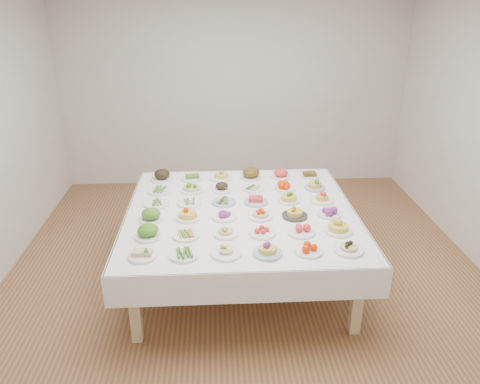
{
  "coord_description": "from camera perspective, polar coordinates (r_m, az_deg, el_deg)",
  "views": [
    {
      "loc": [
        -0.3,
        -4.29,
        2.71
      ],
      "look_at": [
        -0.05,
        -0.01,
        0.88
      ],
      "focal_mm": 35.0,
      "sensor_mm": 36.0,
      "label": 1
    }
  ],
  "objects": [
    {
      "name": "dish_13",
      "position": [
        4.41,
        -6.37,
        -2.63
      ],
      "size": [
        0.22,
        0.22,
        0.13
      ],
      "color": "white",
      "rests_on": "display_table"
    },
    {
      "name": "dish_28",
      "position": [
        5.06,
        5.49,
        0.84
      ],
      "size": [
        0.22,
        0.22,
        0.11
      ],
      "color": "white",
      "rests_on": "display_table"
    },
    {
      "name": "dish_33",
      "position": [
        5.33,
        1.35,
        2.36
      ],
      "size": [
        0.23,
        0.23,
        0.14
      ],
      "color": "white",
      "rests_on": "display_table"
    },
    {
      "name": "dish_3",
      "position": [
        3.81,
        3.4,
        -6.82
      ],
      "size": [
        0.24,
        0.24,
        0.13
      ],
      "color": "#4C66B2",
      "rests_on": "display_table"
    },
    {
      "name": "dish_35",
      "position": [
        5.43,
        8.48,
        2.1
      ],
      "size": [
        0.21,
        0.21,
        0.09
      ],
      "color": "white",
      "rests_on": "display_table"
    },
    {
      "name": "dish_11",
      "position": [
        4.23,
        11.92,
        -3.92
      ],
      "size": [
        0.25,
        0.25,
        0.15
      ],
      "color": "white",
      "rests_on": "display_table"
    },
    {
      "name": "dish_19",
      "position": [
        4.72,
        -6.15,
        -1.27
      ],
      "size": [
        0.24,
        0.24,
        0.05
      ],
      "color": "white",
      "rests_on": "display_table"
    },
    {
      "name": "dish_1",
      "position": [
        3.82,
        -6.83,
        -7.44
      ],
      "size": [
        0.24,
        0.24,
        0.06
      ],
      "color": "white",
      "rests_on": "display_table"
    },
    {
      "name": "room_envelope",
      "position": [
        4.39,
        0.72,
        11.57
      ],
      "size": [
        5.02,
        5.02,
        2.81
      ],
      "color": "#98633F",
      "rests_on": "ground"
    },
    {
      "name": "dish_29",
      "position": [
        5.12,
        9.14,
        0.88
      ],
      "size": [
        0.22,
        0.22,
        0.11
      ],
      "color": "#4C66B2",
      "rests_on": "display_table"
    },
    {
      "name": "dish_12",
      "position": [
        4.42,
        -10.79,
        -2.64
      ],
      "size": [
        0.24,
        0.24,
        0.14
      ],
      "color": "white",
      "rests_on": "display_table"
    },
    {
      "name": "dish_32",
      "position": [
        5.32,
        -2.28,
        2.17
      ],
      "size": [
        0.25,
        0.25,
        0.13
      ],
      "color": "white",
      "rests_on": "display_table"
    },
    {
      "name": "dish_10",
      "position": [
        4.17,
        7.44,
        -4.47
      ],
      "size": [
        0.25,
        0.25,
        0.1
      ],
      "color": "white",
      "rests_on": "display_table"
    },
    {
      "name": "display_table",
      "position": [
        4.61,
        0.11,
        -2.97
      ],
      "size": [
        2.23,
        2.23,
        0.75
      ],
      "color": "white",
      "rests_on": "ground"
    },
    {
      "name": "dish_25",
      "position": [
        5.01,
        -5.9,
        0.74
      ],
      "size": [
        0.24,
        0.24,
        0.13
      ],
      "color": "white",
      "rests_on": "display_table"
    },
    {
      "name": "dish_30",
      "position": [
        5.35,
        -9.48,
        2.06
      ],
      "size": [
        0.25,
        0.25,
        0.14
      ],
      "color": "white",
      "rests_on": "display_table"
    },
    {
      "name": "dish_31",
      "position": [
        5.34,
        -5.83,
        1.89
      ],
      "size": [
        0.24,
        0.24,
        0.1
      ],
      "color": "white",
      "rests_on": "display_table"
    },
    {
      "name": "dish_5",
      "position": [
        3.95,
        13.12,
        -6.33
      ],
      "size": [
        0.24,
        0.24,
        0.13
      ],
      "color": "white",
      "rests_on": "display_table"
    },
    {
      "name": "dish_2",
      "position": [
        3.81,
        -1.72,
        -6.99
      ],
      "size": [
        0.25,
        0.25,
        0.12
      ],
      "color": "white",
      "rests_on": "display_table"
    },
    {
      "name": "dish_15",
      "position": [
        4.41,
        2.52,
        -2.49
      ],
      "size": [
        0.22,
        0.22,
        0.12
      ],
      "color": "white",
      "rests_on": "display_table"
    },
    {
      "name": "dish_7",
      "position": [
        4.11,
        -6.58,
        -5.16
      ],
      "size": [
        0.24,
        0.24,
        0.05
      ],
      "color": "white",
      "rests_on": "display_table"
    },
    {
      "name": "dish_21",
      "position": [
        4.72,
        1.94,
        -0.85
      ],
      "size": [
        0.24,
        0.24,
        0.11
      ],
      "color": "#4C66B2",
      "rests_on": "display_table"
    },
    {
      "name": "dish_34",
      "position": [
        5.38,
        5.01,
        2.34
      ],
      "size": [
        0.22,
        0.22,
        0.13
      ],
      "color": "white",
      "rests_on": "display_table"
    },
    {
      "name": "dish_20",
      "position": [
        4.72,
        -1.99,
        -1.1
      ],
      "size": [
        0.24,
        0.24,
        0.06
      ],
      "color": "#4C66B2",
      "rests_on": "display_table"
    },
    {
      "name": "dish_26",
      "position": [
        5.01,
        -2.23,
        0.66
      ],
      "size": [
        0.21,
        0.21,
        0.11
      ],
      "color": "white",
      "rests_on": "display_table"
    },
    {
      "name": "dish_6",
      "position": [
        4.14,
        -11.15,
        -4.62
      ],
      "size": [
        0.24,
        0.24,
        0.14
      ],
      "color": "white",
      "rests_on": "display_table"
    },
    {
      "name": "dish_23",
      "position": [
        4.82,
        9.97,
        -0.53
      ],
      "size": [
        0.24,
        0.24,
        0.13
      ],
      "color": "white",
      "rests_on": "display_table"
    },
    {
      "name": "dish_24",
      "position": [
        5.05,
        -9.8,
        0.26
      ],
      "size": [
        0.25,
        0.25,
        0.06
      ],
      "color": "white",
      "rests_on": "display_table"
    },
    {
      "name": "dish_18",
      "position": [
        4.75,
        -10.11,
        -1.33
      ],
      "size": [
        0.25,
        0.25,
        0.06
      ],
      "color": "white",
      "rests_on": "display_table"
    },
    {
      "name": "dish_8",
      "position": [
        4.1,
        -1.73,
        -4.73
      ],
      "size": [
        0.22,
        0.22,
        0.1
      ],
      "color": "white",
      "rests_on": "display_table"
    },
    {
      "name": "dish_4",
      "position": [
        3.88,
        8.37,
        -6.73
      ],
      "size": [
        0.23,
        0.23,
        0.1
      ],
      "color": "white",
      "rests_on": "display_table"
    },
    {
      "name": "dish_14",
      "position": [
        4.41,
        -1.93,
        -2.7
      ],
      "size": [
        0.23,
        0.23,
        0.1
      ],
      "color": "white",
      "rests_on": "display_table"
    },
    {
      "name": "dish_17",
      "position": [
        4.54,
        10.84,
        -2.23
      ],
      "size": [
        0.23,
        0.23,
        0.11
      ],
      "color": "white",
      "rests_on": "display_table"
    },
    {
      "name": "dish_16",
      "position": [
        4.45,
        6.71,
        -2.4
      ],
      "size": [
        0.24,
        0.24,
        0.13
      ],
      "color": "#2E2B29",
      "rests_on": "display_table"
    },
    {
      "name": "dish_27",
      "position": [
        5.04,
        1.69,
        0.48
      ],
      "size": [
        0.22,
        0.22,
        0.05
      ],
      "color": "white",
      "rests_on": "display_table"
    },
    {
      "name": "dish_0",
      "position": [
        3.86,
        -11.84,
        -7.2
      ],
      "size": [
        0.23,
        0.23,
        0.11
      ],
      "color": "white",
      "rests_on": "display_table"
    },
    {
      "name": "dish_22",
      "position": [
        4.77,
        5.97,
        -0.6
      ],
      "size": [
        0.21,
        0.21,
        0.12
      ],
      "color": "white",
      "rests_on": "display_table"
    },
    {
      "name": "dish_9",
      "position": [
        4.12,
        2.73,
        -4.69
      ],
      "size": [
        0.23,
        0.23,
        0.1
      ],
      "color": "white",
      "rests_on": "display_table"
    }
  ]
}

